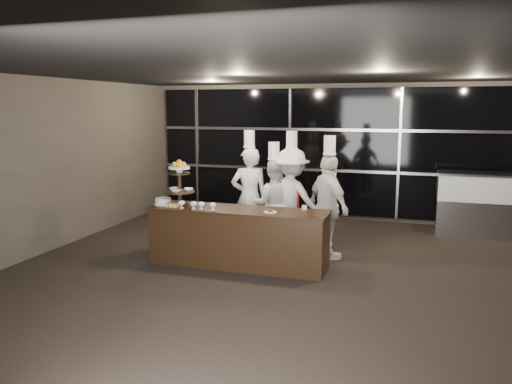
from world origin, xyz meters
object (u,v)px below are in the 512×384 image
(layer_cake, at_px, (163,201))
(chef_b, at_px, (273,204))
(buffet_counter, at_px, (238,237))
(display_case, at_px, (478,201))
(chef_c, at_px, (291,199))
(display_stand, at_px, (179,180))
(chef_a, at_px, (249,196))
(chef_d, at_px, (328,206))

(layer_cake, distance_m, chef_b, 1.94)
(buffet_counter, distance_m, display_case, 4.99)
(layer_cake, bearing_deg, chef_c, 33.83)
(display_stand, relative_size, chef_a, 0.36)
(layer_cake, height_order, chef_a, chef_a)
(chef_b, xyz_separation_m, chef_d, (1.02, -0.31, 0.07))
(layer_cake, bearing_deg, chef_d, 18.44)
(display_stand, relative_size, layer_cake, 2.48)
(chef_a, distance_m, chef_c, 0.74)
(display_stand, distance_m, chef_c, 2.01)
(chef_d, bearing_deg, chef_a, 169.09)
(chef_a, xyz_separation_m, chef_d, (1.46, -0.28, -0.03))
(display_stand, bearing_deg, chef_a, 52.74)
(buffet_counter, height_order, display_case, display_case)
(display_stand, height_order, display_case, display_stand)
(layer_cake, height_order, chef_d, chef_d)
(display_case, distance_m, chef_c, 3.84)
(layer_cake, distance_m, chef_a, 1.58)
(display_case, bearing_deg, layer_cake, -147.36)
(buffet_counter, relative_size, chef_d, 1.39)
(buffet_counter, xyz_separation_m, chef_b, (0.26, 1.12, 0.35))
(chef_b, bearing_deg, display_case, 30.53)
(chef_c, bearing_deg, chef_d, -27.73)
(display_stand, height_order, chef_c, chef_c)
(display_case, bearing_deg, chef_a, -151.92)
(chef_b, height_order, chef_c, chef_c)
(layer_cake, bearing_deg, display_stand, 10.14)
(chef_b, distance_m, chef_d, 1.07)
(chef_a, bearing_deg, chef_d, -10.91)
(display_stand, height_order, layer_cake, display_stand)
(display_stand, xyz_separation_m, chef_b, (1.26, 1.12, -0.53))
(chef_a, bearing_deg, chef_c, 7.61)
(chef_c, bearing_deg, layer_cake, -146.17)
(display_stand, distance_m, chef_a, 1.43)
(buffet_counter, distance_m, chef_c, 1.38)
(layer_cake, xyz_separation_m, chef_c, (1.84, 1.23, -0.07))
(chef_b, bearing_deg, buffet_counter, -103.11)
(display_stand, xyz_separation_m, chef_c, (1.56, 1.18, -0.44))
(display_stand, height_order, chef_b, chef_b)
(layer_cake, xyz_separation_m, chef_a, (1.10, 1.13, -0.05))
(display_stand, relative_size, display_case, 0.48)
(chef_d, bearing_deg, buffet_counter, -147.92)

